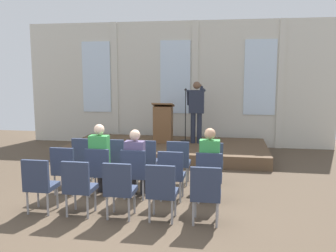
{
  "coord_description": "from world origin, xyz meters",
  "views": [
    {
      "loc": [
        1.69,
        -5.73,
        2.35
      ],
      "look_at": [
        0.24,
        2.97,
        1.04
      ],
      "focal_mm": 38.85,
      "sensor_mm": 36.0,
      "label": 1
    }
  ],
  "objects_px": {
    "mic_stand": "(185,130)",
    "chair_r2_c0": "(39,182)",
    "chair_r2_c3": "(162,189)",
    "chair_r2_c2": "(119,187)",
    "chair_r1_c2": "(135,171)",
    "audience_r1_c4": "(210,161)",
    "chair_r0_c0": "(85,156)",
    "audience_r1_c1": "(100,156)",
    "audience_r1_c2": "(136,160)",
    "chair_r0_c1": "(115,157)",
    "chair_r0_c4": "(212,161)",
    "chair_r2_c4": "(206,191)",
    "chair_r0_c3": "(179,160)",
    "chair_r1_c1": "(99,169)",
    "chair_r1_c0": "(65,167)",
    "chair_r0_c2": "(146,158)",
    "chair_r1_c4": "(209,174)",
    "lectern": "(163,123)",
    "speaker": "(196,108)",
    "chair_r2_c1": "(79,184)",
    "chair_r1_c3": "(171,172)"
  },
  "relations": [
    {
      "from": "chair_r0_c2",
      "to": "audience_r1_c1",
      "type": "distance_m",
      "value": 1.15
    },
    {
      "from": "mic_stand",
      "to": "chair_r1_c0",
      "type": "distance_m",
      "value": 4.49
    },
    {
      "from": "chair_r2_c3",
      "to": "chair_r2_c2",
      "type": "bearing_deg",
      "value": 180.0
    },
    {
      "from": "chair_r1_c2",
      "to": "chair_r1_c3",
      "type": "relative_size",
      "value": 1.0
    },
    {
      "from": "speaker",
      "to": "chair_r2_c1",
      "type": "relative_size",
      "value": 1.87
    },
    {
      "from": "chair_r0_c0",
      "to": "audience_r1_c1",
      "type": "bearing_deg",
      "value": -52.21
    },
    {
      "from": "speaker",
      "to": "chair_r0_c1",
      "type": "relative_size",
      "value": 1.87
    },
    {
      "from": "chair_r1_c3",
      "to": "audience_r1_c4",
      "type": "distance_m",
      "value": 0.73
    },
    {
      "from": "chair_r2_c2",
      "to": "chair_r0_c2",
      "type": "bearing_deg",
      "value": 90.0
    },
    {
      "from": "chair_r2_c2",
      "to": "audience_r1_c2",
      "type": "bearing_deg",
      "value": 90.0
    },
    {
      "from": "chair_r0_c2",
      "to": "chair_r2_c3",
      "type": "distance_m",
      "value": 2.06
    },
    {
      "from": "audience_r1_c1",
      "to": "chair_r2_c1",
      "type": "height_order",
      "value": "audience_r1_c1"
    },
    {
      "from": "chair_r0_c4",
      "to": "chair_r1_c1",
      "type": "height_order",
      "value": "same"
    },
    {
      "from": "chair_r0_c1",
      "to": "audience_r1_c1",
      "type": "relative_size",
      "value": 0.68
    },
    {
      "from": "lectern",
      "to": "audience_r1_c2",
      "type": "bearing_deg",
      "value": -87.58
    },
    {
      "from": "chair_r0_c3",
      "to": "chair_r2_c0",
      "type": "relative_size",
      "value": 1.0
    },
    {
      "from": "chair_r1_c0",
      "to": "audience_r1_c4",
      "type": "distance_m",
      "value": 2.77
    },
    {
      "from": "chair_r1_c2",
      "to": "chair_r2_c4",
      "type": "height_order",
      "value": "same"
    },
    {
      "from": "chair_r2_c3",
      "to": "chair_r2_c4",
      "type": "bearing_deg",
      "value": 0.0
    },
    {
      "from": "chair_r0_c4",
      "to": "chair_r2_c4",
      "type": "height_order",
      "value": "same"
    },
    {
      "from": "lectern",
      "to": "audience_r1_c1",
      "type": "height_order",
      "value": "lectern"
    },
    {
      "from": "chair_r0_c3",
      "to": "chair_r0_c4",
      "type": "distance_m",
      "value": 0.69
    },
    {
      "from": "chair_r0_c0",
      "to": "chair_r0_c2",
      "type": "xyz_separation_m",
      "value": [
        1.38,
        0.0,
        0.0
      ]
    },
    {
      "from": "chair_r0_c4",
      "to": "mic_stand",
      "type": "bearing_deg",
      "value": 106.41
    },
    {
      "from": "chair_r0_c0",
      "to": "chair_r0_c4",
      "type": "height_order",
      "value": "same"
    },
    {
      "from": "speaker",
      "to": "chair_r0_c3",
      "type": "bearing_deg",
      "value": -92.09
    },
    {
      "from": "chair_r1_c2",
      "to": "audience_r1_c4",
      "type": "relative_size",
      "value": 0.69
    },
    {
      "from": "lectern",
      "to": "chair_r0_c0",
      "type": "bearing_deg",
      "value": -113.01
    },
    {
      "from": "chair_r0_c0",
      "to": "audience_r1_c1",
      "type": "height_order",
      "value": "audience_r1_c1"
    },
    {
      "from": "audience_r1_c1",
      "to": "chair_r2_c2",
      "type": "relative_size",
      "value": 1.47
    },
    {
      "from": "chair_r0_c2",
      "to": "chair_r1_c2",
      "type": "height_order",
      "value": "same"
    },
    {
      "from": "chair_r0_c2",
      "to": "audience_r1_c2",
      "type": "xyz_separation_m",
      "value": [
        0.0,
        -0.89,
        0.19
      ]
    },
    {
      "from": "chair_r0_c1",
      "to": "chair_r2_c2",
      "type": "bearing_deg",
      "value": -70.39
    },
    {
      "from": "speaker",
      "to": "audience_r1_c1",
      "type": "distance_m",
      "value": 4.13
    },
    {
      "from": "chair_r1_c4",
      "to": "chair_r1_c0",
      "type": "bearing_deg",
      "value": 180.0
    },
    {
      "from": "chair_r0_c4",
      "to": "chair_r1_c1",
      "type": "bearing_deg",
      "value": -154.93
    },
    {
      "from": "speaker",
      "to": "chair_r1_c0",
      "type": "distance_m",
      "value": 4.53
    },
    {
      "from": "chair_r2_c4",
      "to": "chair_r0_c2",
      "type": "bearing_deg",
      "value": 125.48
    },
    {
      "from": "mic_stand",
      "to": "chair_r2_c0",
      "type": "xyz_separation_m",
      "value": [
        -1.84,
        -5.06,
        -0.13
      ]
    },
    {
      "from": "chair_r0_c0",
      "to": "chair_r1_c4",
      "type": "height_order",
      "value": "same"
    },
    {
      "from": "chair_r1_c4",
      "to": "chair_r2_c2",
      "type": "relative_size",
      "value": 1.0
    },
    {
      "from": "chair_r0_c3",
      "to": "chair_r1_c1",
      "type": "height_order",
      "value": "same"
    },
    {
      "from": "speaker",
      "to": "chair_r2_c2",
      "type": "relative_size",
      "value": 1.87
    },
    {
      "from": "mic_stand",
      "to": "audience_r1_c4",
      "type": "bearing_deg",
      "value": -77.09
    },
    {
      "from": "chair_r2_c1",
      "to": "chair_r2_c0",
      "type": "bearing_deg",
      "value": 180.0
    },
    {
      "from": "chair_r1_c1",
      "to": "audience_r1_c2",
      "type": "bearing_deg",
      "value": 6.82
    },
    {
      "from": "chair_r0_c3",
      "to": "chair_r1_c1",
      "type": "distance_m",
      "value": 1.69
    },
    {
      "from": "chair_r1_c0",
      "to": "chair_r1_c2",
      "type": "xyz_separation_m",
      "value": [
        1.38,
        0.0,
        0.0
      ]
    },
    {
      "from": "chair_r0_c4",
      "to": "audience_r1_c2",
      "type": "distance_m",
      "value": 1.65
    },
    {
      "from": "audience_r1_c2",
      "to": "chair_r1_c4",
      "type": "bearing_deg",
      "value": -3.42
    }
  ]
}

